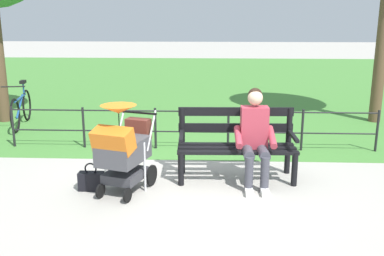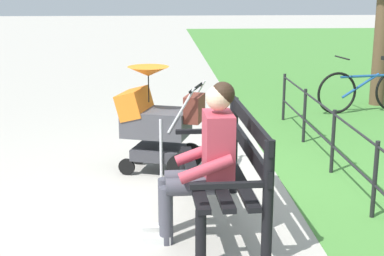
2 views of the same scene
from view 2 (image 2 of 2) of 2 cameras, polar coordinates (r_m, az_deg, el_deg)
ground_plane at (r=5.60m, az=1.56°, el=-6.75°), size 60.00×60.00×0.00m
park_bench at (r=4.80m, az=3.67°, el=-3.75°), size 1.62×0.65×0.96m
person_on_bench at (r=4.52m, az=1.25°, el=-2.90°), size 0.54×0.74×1.28m
stroller at (r=6.14m, az=-3.63°, el=0.94°), size 0.73×0.99×1.15m
handbag at (r=6.69m, az=-3.17°, el=-2.06°), size 0.32×0.14×0.37m
park_fence at (r=5.75m, az=15.62°, el=-2.36°), size 6.13×0.04×0.70m
bicycle at (r=9.45m, az=16.94°, el=3.68°), size 0.47×1.64×0.89m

